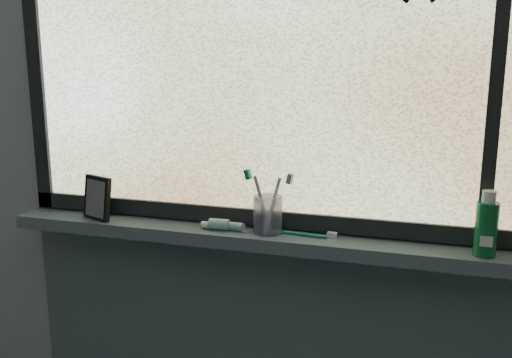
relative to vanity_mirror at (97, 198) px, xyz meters
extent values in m
cube|color=#9EA3A8|center=(0.54, 0.10, 0.16)|extent=(3.00, 0.01, 2.50)
cube|color=#4A5A63|center=(0.54, 0.02, -0.09)|extent=(1.62, 0.14, 0.04)
cube|color=silver|center=(0.54, 0.07, 0.44)|extent=(1.50, 0.01, 1.00)
cube|color=black|center=(0.54, 0.07, -0.04)|extent=(1.60, 0.03, 0.05)
cube|color=black|center=(-0.24, 0.07, 0.44)|extent=(0.05, 0.03, 1.10)
cube|color=black|center=(1.14, 0.07, 0.44)|extent=(0.03, 0.03, 1.00)
cube|color=black|center=(0.00, 0.00, 0.00)|extent=(0.12, 0.09, 0.14)
cylinder|color=#9F96C6|center=(0.55, 0.02, -0.01)|extent=(0.10, 0.10, 0.11)
cylinder|color=#1C934E|center=(1.14, 0.00, 0.02)|extent=(0.07, 0.07, 0.14)
camera|label=1|loc=(0.98, -1.51, 0.45)|focal=40.00mm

